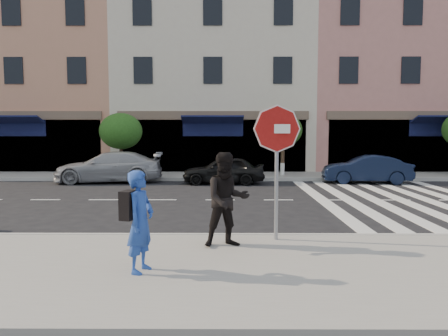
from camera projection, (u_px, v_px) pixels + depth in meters
ground at (218, 226)px, 10.94m from camera, size 120.00×120.00×0.00m
sidewalk_near at (213, 271)px, 7.20m from camera, size 60.00×4.50×0.15m
sidewalk_far at (222, 176)px, 21.89m from camera, size 60.00×3.00×0.15m
building_west_mid at (48, 56)px, 27.32m from camera, size 10.00×9.00×14.00m
building_centre at (215, 80)px, 27.39m from camera, size 11.00×9.00×11.00m
building_east_mid at (407, 64)px, 27.23m from camera, size 13.00×9.00×13.00m
street_tree_wb at (121, 131)px, 21.52m from camera, size 2.10×2.10×3.06m
street_tree_c at (283, 130)px, 21.47m from camera, size 1.90×1.90×3.04m
stop_sign at (277, 143)px, 8.79m from camera, size 0.95×0.27×2.76m
photographer at (140, 221)px, 6.89m from camera, size 0.54×0.68×1.62m
walker at (227, 200)px, 8.39m from camera, size 1.03×0.89×1.83m
car_far_left at (109, 167)px, 19.83m from camera, size 4.98×2.42×1.40m
car_far_mid at (224, 170)px, 19.29m from camera, size 3.63×1.49×1.23m
car_far_right at (367, 169)px, 19.53m from camera, size 3.94×1.70×1.26m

